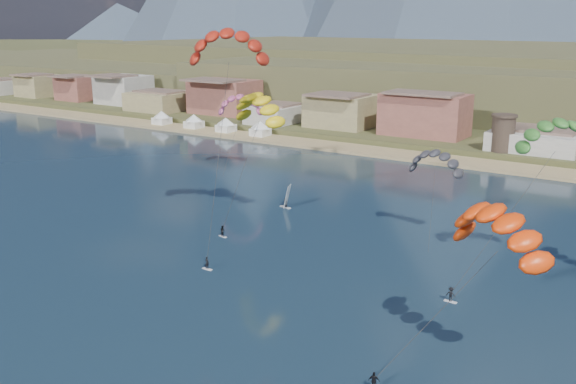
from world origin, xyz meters
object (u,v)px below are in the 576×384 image
(kitesurfer_yellow, at_px, (259,104))
(kitesurfer_orange, at_px, (500,222))
(windsurfer, at_px, (286,200))
(watchtower, at_px, (503,133))
(kitesurfer_green, at_px, (556,132))
(kitesurfer_red, at_px, (228,41))

(kitesurfer_yellow, height_order, kitesurfer_orange, kitesurfer_yellow)
(kitesurfer_orange, distance_m, windsurfer, 57.16)
(watchtower, bearing_deg, kitesurfer_green, -70.52)
(kitesurfer_red, bearing_deg, kitesurfer_green, 10.43)
(kitesurfer_orange, height_order, windsurfer, kitesurfer_orange)
(kitesurfer_green, bearing_deg, kitesurfer_orange, -87.93)
(kitesurfer_red, height_order, kitesurfer_yellow, kitesurfer_red)
(kitesurfer_red, height_order, windsurfer, kitesurfer_red)
(kitesurfer_yellow, relative_size, kitesurfer_orange, 1.19)
(kitesurfer_red, distance_m, kitesurfer_yellow, 12.65)
(kitesurfer_orange, bearing_deg, kitesurfer_yellow, 149.92)
(kitesurfer_red, xyz_separation_m, kitesurfer_yellow, (-0.63, 8.01, -9.78))
(kitesurfer_yellow, xyz_separation_m, windsurfer, (0.38, 7.18, -17.40))
(kitesurfer_red, xyz_separation_m, kitesurfer_orange, (44.40, -18.07, -14.23))
(watchtower, relative_size, kitesurfer_green, 0.37)
(kitesurfer_green, bearing_deg, kitesurfer_red, -169.57)
(kitesurfer_red, bearing_deg, windsurfer, 90.94)
(kitesurfer_orange, distance_m, kitesurfer_green, 26.42)
(kitesurfer_green, bearing_deg, windsurfer, 170.66)
(kitesurfer_red, distance_m, kitesurfer_green, 45.32)
(watchtower, xyz_separation_m, kitesurfer_red, (-19.74, -75.07, 22.08))
(kitesurfer_yellow, bearing_deg, watchtower, 73.11)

